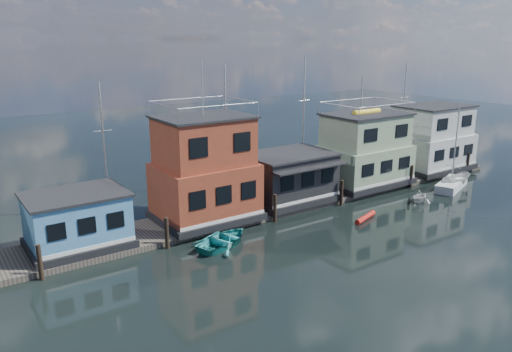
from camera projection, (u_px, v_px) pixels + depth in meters
ground at (405, 250)px, 33.38m from camera, size 160.00×160.00×0.00m
dock at (293, 201)px, 42.86m from camera, size 48.00×5.00×0.40m
houseboat_blue at (77, 220)px, 32.50m from camera, size 6.40×4.90×3.66m
houseboat_red at (205, 171)px, 37.18m from camera, size 7.40×5.90×11.86m
houseboat_dark at (289, 177)px, 41.99m from camera, size 7.40×6.10×4.06m
houseboat_green at (365, 151)px, 46.62m from camera, size 8.40×5.90×7.03m
houseboat_white at (432, 139)px, 52.09m from camera, size 8.40×5.90×6.66m
pilings at (311, 200)px, 40.22m from camera, size 42.28×0.28×2.20m
background_masts at (294, 124)px, 48.81m from camera, size 36.40×0.16×12.00m
red_kayak at (365, 217)px, 38.81m from camera, size 2.81×1.27×0.41m
dinghy_teal at (224, 239)px, 33.91m from camera, size 5.23×4.46×0.92m
dinghy_white at (420, 196)px, 42.94m from camera, size 2.46×2.22×1.13m
motorboat at (456, 181)px, 47.12m from camera, size 3.53×1.47×1.34m
day_sailer at (451, 184)px, 46.83m from camera, size 5.34×3.33×7.99m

